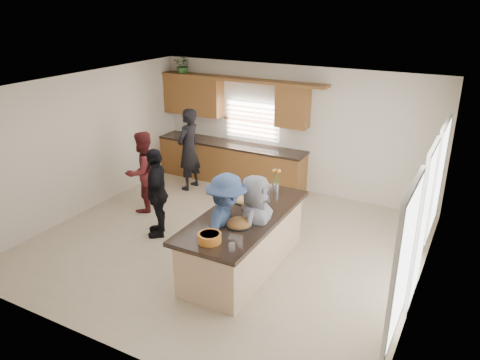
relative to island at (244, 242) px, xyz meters
The scene contains 18 objects.
floor 0.93m from the island, 141.97° to the left, with size 6.50×6.50×0.00m, color beige.
room_shell 1.66m from the island, 141.97° to the left, with size 6.52×6.02×2.81m.
back_cabinetry 3.89m from the island, 123.11° to the left, with size 4.08×0.66×2.46m.
right_wall_glazing 2.75m from the island, ahead, with size 0.06×4.00×2.25m.
island is the anchor object (origin of this frame).
platter_front 0.66m from the island, 72.58° to the right, with size 0.42×0.42×0.17m.
platter_mid 0.60m from the island, 80.84° to the left, with size 0.45×0.45×0.18m.
platter_back 0.71m from the island, 115.17° to the left, with size 0.41×0.41×0.17m.
salad_bowl 1.18m from the island, 89.76° to the right, with size 0.33×0.33×0.13m.
clear_cup 1.27m from the island, 70.13° to the right, with size 0.09×0.09×0.11m, color white.
plate_stack 1.00m from the island, 98.14° to the left, with size 0.21×0.21×0.06m, color #A58AC8.
flower_vase 1.29m from the island, 86.47° to the left, with size 0.14×0.14×0.42m.
potted_plant 5.23m from the island, 135.62° to the left, with size 0.43×0.37×0.47m, color #376D2B.
woman_left_back 3.63m from the island, 138.38° to the left, with size 0.68×0.45×1.87m, color black.
woman_left_mid 3.01m from the island, 161.30° to the left, with size 0.81×0.63×1.68m, color #5C1B1D.
woman_left_front 1.97m from the island, behind, with size 0.98×0.41×1.67m, color black.
woman_right_back 0.59m from the island, 100.93° to the right, with size 1.12×0.64×1.74m, color #344A73.
woman_right_front 0.46m from the island, 19.01° to the right, with size 0.81×0.53×1.66m, color slate.
Camera 1 is at (3.77, -6.39, 4.15)m, focal length 35.00 mm.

